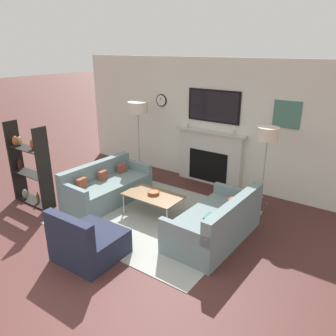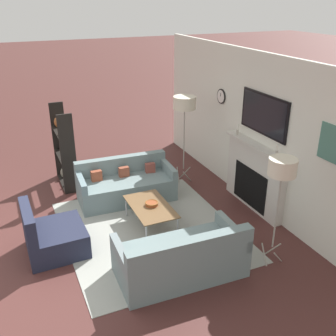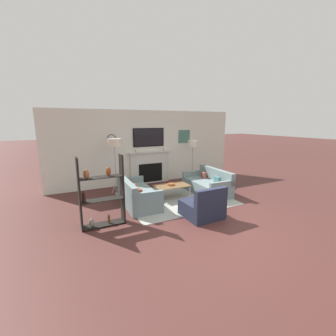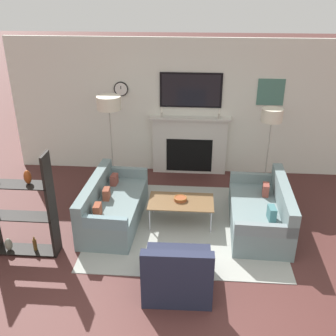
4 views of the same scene
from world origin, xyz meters
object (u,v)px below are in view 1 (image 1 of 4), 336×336
coffee_table (153,196)px  decorative_bowl (154,193)px  floor_lamp_right (268,135)px  couch_right (216,224)px  couch_left (106,188)px  armchair (88,243)px  floor_lamp_left (138,109)px  shelf_unit (29,166)px

coffee_table → decorative_bowl: (-0.01, 0.03, 0.06)m
coffee_table → floor_lamp_right: floor_lamp_right is taller
couch_right → decorative_bowl: 1.32m
decorative_bowl → floor_lamp_right: 2.23m
couch_left → couch_right: bearing=-0.1°
armchair → coffee_table: 1.58m
coffee_table → decorative_bowl: 0.06m
couch_right → floor_lamp_left: floor_lamp_left is taller
couch_right → floor_lamp_right: bearing=79.7°
floor_lamp_right → armchair: bearing=-117.9°
decorative_bowl → shelf_unit: size_ratio=0.14×
armchair → decorative_bowl: size_ratio=4.05×
couch_left → shelf_unit: bearing=-141.6°
coffee_table → floor_lamp_left: 2.25m
couch_right → floor_lamp_left: 3.28m
floor_lamp_right → floor_lamp_left: bearing=180.0°
couch_right → floor_lamp_right: size_ratio=1.08×
decorative_bowl → floor_lamp_left: 2.19m
armchair → floor_lamp_left: 3.46m
shelf_unit → couch_left: bearing=38.4°
decorative_bowl → coffee_table: bearing=-65.0°
decorative_bowl → shelf_unit: 2.46m
floor_lamp_left → shelf_unit: (-0.87, -2.21, -0.87)m
floor_lamp_left → shelf_unit: size_ratio=1.12×
armchair → coffee_table: armchair is taller
couch_left → floor_lamp_right: (2.66, 1.32, 1.19)m
couch_left → floor_lamp_right: 3.20m
couch_right → decorative_bowl: couch_right is taller
couch_left → couch_right: couch_right is taller
floor_lamp_left → floor_lamp_right: size_ratio=1.10×
couch_right → shelf_unit: size_ratio=1.10×
armchair → floor_lamp_left: size_ratio=0.49×
couch_left → coffee_table: size_ratio=1.69×
couch_right → shelf_unit: shelf_unit is taller
coffee_table → armchair: bearing=-88.9°
coffee_table → floor_lamp_left: floor_lamp_left is taller
couch_left → shelf_unit: size_ratio=1.12×
floor_lamp_left → shelf_unit: bearing=-111.6°
armchair → floor_lamp_right: size_ratio=0.54×
couch_right → coffee_table: bearing=177.3°
armchair → decorative_bowl: bearing=91.5°
armchair → decorative_bowl: armchair is taller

